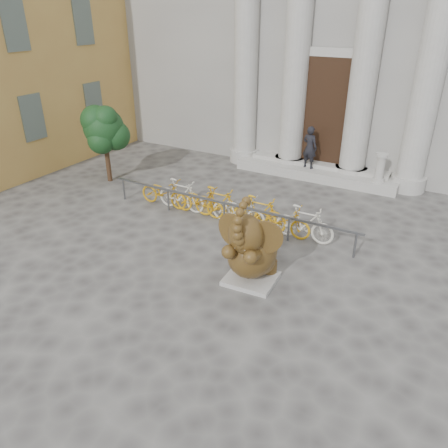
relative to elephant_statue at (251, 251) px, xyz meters
The scene contains 7 objects.
ground 2.38m from the elephant_statue, 115.43° to the right, with size 80.00×80.00×0.00m, color #474442.
entrance_steps 7.47m from the elephant_statue, 97.39° to the left, with size 6.00×1.20×0.36m, color #A8A59E.
elephant_statue is the anchor object (origin of this frame).
bike_rack 3.24m from the elephant_statue, 128.43° to the left, with size 8.00×0.53×1.00m.
tree 8.16m from the elephant_statue, 155.81° to the left, with size 1.59×1.45×2.76m.
pedestrian 7.40m from the elephant_statue, 99.60° to the left, with size 0.57×0.37×1.55m, color black.
balustrade_post 7.21m from the elephant_statue, 79.18° to the left, with size 0.41×0.41×1.00m.
Camera 1 is at (4.60, -5.70, 5.80)m, focal length 35.00 mm.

